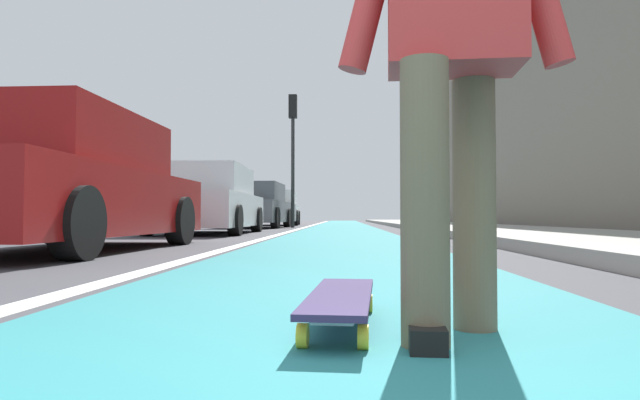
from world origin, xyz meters
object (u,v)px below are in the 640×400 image
at_px(parked_car_far, 255,206).
at_px(traffic_light, 293,136).
at_px(skater_person, 452,33).
at_px(parked_car_end, 276,209).
at_px(parked_car_mid, 207,202).
at_px(parked_car_near, 63,186).
at_px(skateboard, 341,299).

xyz_separation_m(parked_car_far, traffic_light, (0.45, -1.21, 2.41)).
xyz_separation_m(skater_person, traffic_light, (17.07, 2.06, 2.19)).
bearing_deg(parked_car_end, skater_person, -171.63).
height_order(parked_car_mid, parked_car_end, parked_car_end).
height_order(parked_car_mid, parked_car_far, parked_car_far).
height_order(parked_car_mid, traffic_light, traffic_light).
bearing_deg(skater_person, parked_car_near, 39.14).
distance_m(parked_car_near, parked_car_end, 18.15).
bearing_deg(parked_car_far, traffic_light, -69.78).
bearing_deg(parked_car_end, parked_car_mid, 179.86).
bearing_deg(parked_car_far, skateboard, -169.91).
bearing_deg(parked_car_near, traffic_light, -5.74).
height_order(parked_car_end, traffic_light, traffic_light).
distance_m(skater_person, parked_car_near, 5.34).
relative_size(parked_car_far, traffic_light, 0.93).
height_order(skater_person, traffic_light, traffic_light).
relative_size(skateboard, parked_car_near, 0.20).
relative_size(parked_car_mid, parked_car_far, 1.09).
relative_size(skateboard, parked_car_mid, 0.19).
distance_m(skateboard, parked_car_mid, 10.53).
height_order(parked_car_near, traffic_light, traffic_light).
relative_size(skater_person, traffic_light, 0.36).
bearing_deg(parked_car_near, parked_car_far, -0.40).
height_order(parked_car_far, traffic_light, traffic_light).
relative_size(skateboard, skater_person, 0.52).
height_order(parked_car_far, parked_car_end, parked_car_far).
distance_m(parked_car_mid, parked_car_end, 12.04).
xyz_separation_m(parked_car_mid, parked_car_far, (6.39, -0.03, 0.02)).
distance_m(parked_car_far, traffic_light, 2.73).
bearing_deg(skateboard, parked_car_far, 10.09).
height_order(parked_car_near, parked_car_far, parked_car_far).
bearing_deg(traffic_light, parked_car_mid, 169.68).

